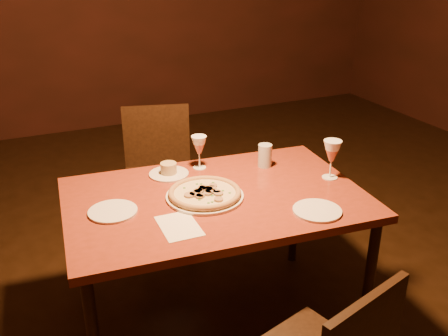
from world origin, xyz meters
name	(u,v)px	position (x,y,z in m)	size (l,w,h in m)	color
dining_table	(216,208)	(-0.30, 0.26, 0.64)	(1.39, 0.96, 0.71)	maroon
chair_far	(159,169)	(-0.30, 1.15, 0.48)	(0.50, 0.50, 0.84)	black
pizza_plate	(205,193)	(-0.35, 0.26, 0.73)	(0.34, 0.34, 0.04)	silver
ramekin_saucer	(169,171)	(-0.42, 0.56, 0.73)	(0.19, 0.19, 0.06)	silver
wine_glass_far	(199,152)	(-0.25, 0.58, 0.79)	(0.08, 0.08, 0.17)	#BE684F
wine_glass_right	(331,159)	(0.28, 0.21, 0.80)	(0.09, 0.09, 0.19)	#BE684F
water_tumbler	(265,156)	(0.06, 0.46, 0.76)	(0.07, 0.07, 0.12)	#B0BBC0
side_plate_left	(113,211)	(-0.75, 0.30, 0.71)	(0.20, 0.20, 0.01)	silver
side_plate_near	(317,211)	(0.03, -0.05, 0.71)	(0.20, 0.20, 0.01)	silver
menu_card	(179,226)	(-0.54, 0.08, 0.71)	(0.15, 0.22, 0.00)	white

